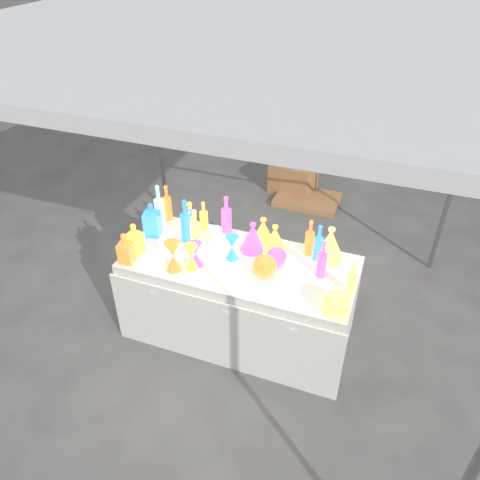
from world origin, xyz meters
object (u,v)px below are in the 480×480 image
(hourglass_0, at_px, (173,256))
(lampshade_0, at_px, (275,238))
(decanter_0, at_px, (135,238))
(bottle_0, at_px, (204,216))
(display_table, at_px, (240,298))
(cardboard_box_closed, at_px, (293,177))

(hourglass_0, relative_size, lampshade_0, 1.03)
(decanter_0, bearing_deg, bottle_0, 59.82)
(decanter_0, bearing_deg, lampshade_0, 28.08)
(display_table, bearing_deg, hourglass_0, -149.16)
(decanter_0, bearing_deg, hourglass_0, -6.78)
(lampshade_0, bearing_deg, display_table, -143.62)
(cardboard_box_closed, distance_m, lampshade_0, 2.46)
(cardboard_box_closed, xyz_separation_m, lampshade_0, (0.44, -2.33, 0.67))
(decanter_0, xyz_separation_m, hourglass_0, (0.38, -0.09, -0.01))
(hourglass_0, bearing_deg, decanter_0, 166.55)
(display_table, height_order, hourglass_0, hourglass_0)
(cardboard_box_closed, bearing_deg, decanter_0, -92.37)
(display_table, relative_size, cardboard_box_closed, 3.44)
(decanter_0, bearing_deg, cardboard_box_closed, 84.67)
(decanter_0, distance_m, lampshade_0, 1.09)
(bottle_0, bearing_deg, cardboard_box_closed, 84.59)
(hourglass_0, distance_m, lampshade_0, 0.81)
(bottle_0, bearing_deg, lampshade_0, -8.05)
(cardboard_box_closed, height_order, decanter_0, decanter_0)
(hourglass_0, xyz_separation_m, lampshade_0, (0.64, 0.49, -0.00))
(display_table, xyz_separation_m, lampshade_0, (0.21, 0.23, 0.49))
(bottle_0, xyz_separation_m, hourglass_0, (0.01, -0.58, -0.01))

